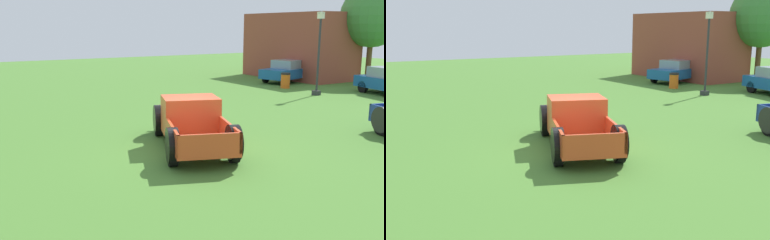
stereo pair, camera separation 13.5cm
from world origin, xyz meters
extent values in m
plane|color=#477A2D|center=(0.00, 0.00, 0.00)|extent=(80.00, 80.00, 0.00)
cube|color=#D14723|center=(-1.98, 0.91, 0.68)|extent=(2.01, 2.02, 0.57)
cube|color=silver|center=(-2.72, 1.19, 0.68)|extent=(0.56, 1.35, 0.48)
sphere|color=silver|center=(-2.92, 0.59, 0.71)|extent=(0.21, 0.21, 0.21)
sphere|color=silver|center=(-2.48, 1.77, 0.71)|extent=(0.21, 0.21, 0.21)
cube|color=#D14723|center=(-0.62, 0.40, 0.99)|extent=(1.87, 2.09, 1.19)
cube|color=#8C9EA8|center=(-1.21, 0.62, 1.25)|extent=(0.56, 1.41, 0.52)
cube|color=#D14723|center=(1.03, -0.22, 0.44)|extent=(2.64, 2.38, 0.10)
cube|color=#D14723|center=(0.74, -0.99, 0.78)|extent=(2.06, 0.84, 0.57)
cube|color=#D14723|center=(1.32, 0.55, 0.78)|extent=(2.06, 0.84, 0.57)
cube|color=#D14723|center=(2.00, -0.59, 0.78)|extent=(0.69, 1.65, 0.57)
cylinder|color=black|center=(-2.28, 0.10, 0.39)|extent=(0.82, 0.49, 0.79)
cylinder|color=#B7B7BC|center=(-2.29, 0.09, 0.39)|extent=(0.38, 0.34, 0.31)
cylinder|color=black|center=(-2.28, 0.10, 0.59)|extent=(1.03, 0.62, 0.99)
cylinder|color=black|center=(-1.67, 1.72, 0.39)|extent=(0.82, 0.49, 0.79)
cylinder|color=#B7B7BC|center=(-1.67, 1.73, 0.39)|extent=(0.38, 0.34, 0.31)
cylinder|color=black|center=(-1.67, 1.72, 0.59)|extent=(1.03, 0.62, 0.99)
cylinder|color=black|center=(0.96, -1.12, 0.39)|extent=(0.82, 0.49, 0.79)
cylinder|color=#B7B7BC|center=(0.96, -1.13, 0.39)|extent=(0.38, 0.34, 0.31)
cylinder|color=black|center=(0.96, -1.12, 0.59)|extent=(1.03, 0.62, 0.99)
cylinder|color=black|center=(1.57, 0.50, 0.39)|extent=(0.82, 0.49, 0.79)
cylinder|color=#B7B7BC|center=(1.58, 0.51, 0.39)|extent=(0.38, 0.34, 0.31)
cylinder|color=black|center=(1.57, 0.50, 0.59)|extent=(1.03, 0.62, 0.99)
cube|color=silver|center=(-2.76, 1.20, 0.35)|extent=(0.76, 1.80, 0.12)
cylinder|color=black|center=(1.78, 6.86, 0.37)|extent=(0.77, 0.41, 0.74)
cylinder|color=#B7B7BC|center=(1.77, 6.85, 0.37)|extent=(0.35, 0.30, 0.29)
cylinder|color=black|center=(1.78, 6.86, 0.55)|extent=(0.97, 0.51, 0.93)
cube|color=#195699|center=(-11.10, 14.72, 0.65)|extent=(2.94, 4.93, 0.63)
cube|color=#7F939E|center=(-11.14, 14.87, 1.25)|extent=(2.16, 2.89, 0.58)
cylinder|color=black|center=(-9.91, 13.40, 0.34)|extent=(0.36, 0.70, 0.67)
cylinder|color=black|center=(-11.54, 12.99, 0.34)|extent=(0.36, 0.70, 0.67)
cylinder|color=black|center=(-10.67, 16.44, 0.34)|extent=(0.36, 0.70, 0.67)
cylinder|color=black|center=(-12.29, 16.04, 0.34)|extent=(0.36, 0.70, 0.67)
cylinder|color=black|center=(-5.18, 14.85, 0.34)|extent=(0.70, 0.34, 0.67)
cube|color=#2D2D33|center=(-5.94, 11.87, 0.12)|extent=(0.36, 0.36, 0.25)
cylinder|color=#2D2D33|center=(-5.94, 11.87, 2.21)|extent=(0.12, 0.12, 3.93)
cube|color=#F2EACC|center=(-5.94, 11.87, 4.36)|extent=(0.28, 0.28, 0.36)
cone|color=#2D2D33|center=(-5.94, 11.87, 4.54)|extent=(0.32, 0.32, 0.14)
cylinder|color=orange|center=(-8.93, 12.33, 0.42)|extent=(0.56, 0.56, 0.85)
cylinder|color=black|center=(-8.93, 12.33, 0.90)|extent=(0.59, 0.59, 0.10)
cylinder|color=brown|center=(-8.39, 19.49, 1.44)|extent=(0.36, 0.36, 2.88)
sphere|color=#3D7F38|center=(-8.39, 19.49, 4.48)|extent=(4.25, 4.25, 4.25)
cube|color=brown|center=(-12.80, 17.20, 2.36)|extent=(7.99, 4.21, 4.73)
camera|label=1|loc=(10.96, -6.56, 3.76)|focal=40.47mm
camera|label=2|loc=(11.03, -6.45, 3.76)|focal=40.47mm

